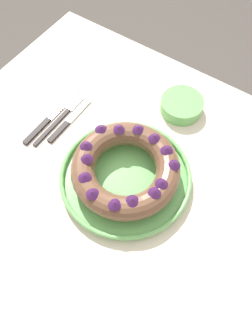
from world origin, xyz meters
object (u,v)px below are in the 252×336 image
at_px(fork, 62,116).
at_px(serving_knife, 48,120).
at_px(side_bowl, 182,105).
at_px(cake_knife, 67,123).
at_px(serving_dish, 126,176).
at_px(bundt_cake, 126,168).

distance_m(fork, serving_knife, 0.04).
relative_size(serving_knife, side_bowl, 1.87).
height_order(cake_knife, side_bowl, side_bowl).
bearing_deg(serving_knife, serving_dish, -2.68).
relative_size(bundt_cake, cake_knife, 1.48).
xyz_separation_m(fork, serving_knife, (-0.03, -0.03, -0.00)).
bearing_deg(fork, serving_knife, -130.63).
bearing_deg(serving_dish, cake_knife, 167.49).
height_order(serving_dish, bundt_cake, bundt_cake).
bearing_deg(serving_dish, serving_knife, 173.92).
bearing_deg(fork, cake_knife, -23.25).
xyz_separation_m(serving_knife, side_bowl, (0.31, 0.26, 0.02)).
relative_size(bundt_cake, side_bowl, 2.19).
bearing_deg(side_bowl, bundt_cake, -91.02).
height_order(serving_knife, cake_knife, same).
distance_m(bundt_cake, cake_knife, 0.26).
relative_size(cake_knife, side_bowl, 1.48).
distance_m(fork, side_bowl, 0.36).
bearing_deg(serving_knife, cake_knife, 26.53).
bearing_deg(fork, bundt_cake, -15.42).
relative_size(bundt_cake, fork, 1.28).
distance_m(serving_dish, cake_knife, 0.25).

